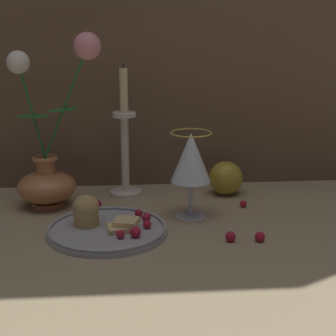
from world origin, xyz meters
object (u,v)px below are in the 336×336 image
wine_glass (191,160)px  candlestick (125,148)px  apple_beside_vase (226,178)px  vase (49,161)px  plate_with_pastries (104,226)px

wine_glass → candlestick: size_ratio=0.59×
candlestick → apple_beside_vase: bearing=-3.1°
wine_glass → apple_beside_vase: wine_glass is taller
wine_glass → candlestick: (-0.13, 0.15, -0.01)m
vase → candlestick: bearing=21.8°
vase → plate_with_pastries: 0.22m
wine_glass → plate_with_pastries: bearing=-155.3°
plate_with_pastries → candlestick: candlestick is taller
wine_glass → candlestick: 0.20m
wine_glass → candlestick: candlestick is taller
plate_with_pastries → candlestick: bearing=79.5°
candlestick → vase: bearing=-158.2°
apple_beside_vase → wine_glass: bearing=-125.9°
plate_with_pastries → candlestick: size_ratio=0.77×
vase → plate_with_pastries: bearing=-54.0°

